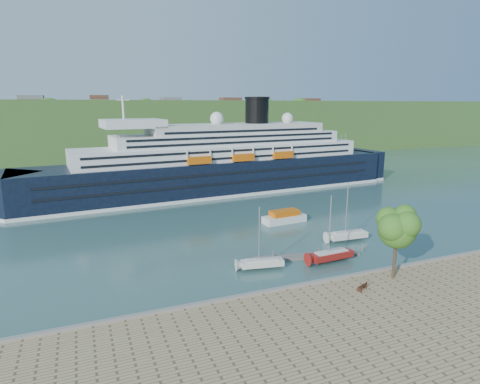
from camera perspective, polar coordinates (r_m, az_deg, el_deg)
ground at (r=53.14m, az=13.83°, el=-12.75°), size 400.00×400.00×0.00m
far_hillside at (r=186.24m, az=-13.07°, el=8.85°), size 400.00×50.00×24.00m
quay_coping at (r=52.52m, az=14.02°, el=-11.69°), size 220.00×0.50×0.30m
cruise_ship at (r=102.20m, az=-3.26°, el=6.64°), size 109.06×24.42×24.29m
park_bench at (r=50.07m, az=16.97°, el=-12.68°), size 1.64×1.18×0.97m
promenade_tree at (r=53.18m, az=21.34°, el=-6.25°), size 6.08×6.08×10.08m
floating_pontoon at (r=61.21m, az=9.58°, el=-8.95°), size 16.10×4.67×0.36m
sailboat_white_near at (r=54.93m, az=3.19°, el=-6.78°), size 6.78×2.91×8.48m
sailboat_red at (r=58.76m, az=13.03°, el=-5.33°), size 7.37×2.37×9.41m
sailboat_white_far at (r=68.33m, az=15.27°, el=-2.92°), size 7.46×2.43×9.51m
tender_launch at (r=77.66m, az=6.33°, el=-3.46°), size 8.88×3.75×2.39m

